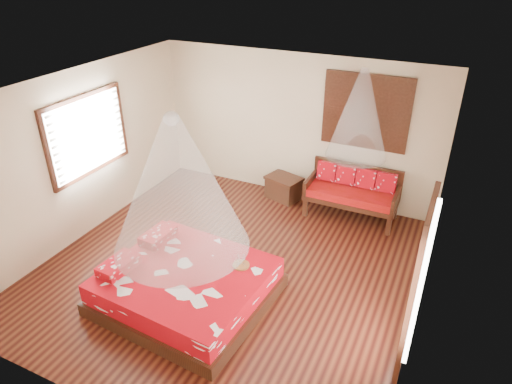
# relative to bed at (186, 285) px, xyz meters

# --- Properties ---
(room) EXTENTS (5.54, 5.54, 2.84)m
(room) POSITION_rel_bed_xyz_m (0.22, 0.90, 1.15)
(room) COLOR black
(room) RESTS_ON ground
(bed) EXTENTS (2.33, 2.14, 0.65)m
(bed) POSITION_rel_bed_xyz_m (0.00, 0.00, 0.00)
(bed) COLOR black
(bed) RESTS_ON floor
(daybed) EXTENTS (1.64, 0.73, 0.94)m
(daybed) POSITION_rel_bed_xyz_m (1.50, 3.27, 0.27)
(daybed) COLOR black
(daybed) RESTS_ON floor
(storage_chest) EXTENTS (0.77, 0.65, 0.46)m
(storage_chest) POSITION_rel_bed_xyz_m (0.12, 3.35, -0.02)
(storage_chest) COLOR black
(storage_chest) RESTS_ON floor
(shutter_panel) EXTENTS (1.52, 0.06, 1.32)m
(shutter_panel) POSITION_rel_bed_xyz_m (1.50, 3.61, 1.65)
(shutter_panel) COLOR black
(shutter_panel) RESTS_ON wall_back
(window_left) EXTENTS (0.10, 1.74, 1.34)m
(window_left) POSITION_rel_bed_xyz_m (-2.49, 1.10, 1.45)
(window_left) COLOR black
(window_left) RESTS_ON wall_left
(glazed_door) EXTENTS (0.08, 1.02, 2.16)m
(glazed_door) POSITION_rel_bed_xyz_m (2.94, 0.30, 0.82)
(glazed_door) COLOR black
(glazed_door) RESTS_ON floor
(wine_tray) EXTENTS (0.24, 0.24, 0.19)m
(wine_tray) POSITION_rel_bed_xyz_m (0.66, 0.44, 0.30)
(wine_tray) COLOR brown
(wine_tray) RESTS_ON bed
(mosquito_net_main) EXTENTS (1.77, 1.77, 1.80)m
(mosquito_net_main) POSITION_rel_bed_xyz_m (0.02, -0.00, 1.60)
(mosquito_net_main) COLOR white
(mosquito_net_main) RESTS_ON ceiling
(mosquito_net_daybed) EXTENTS (1.03, 1.03, 1.50)m
(mosquito_net_daybed) POSITION_rel_bed_xyz_m (1.50, 3.15, 1.75)
(mosquito_net_daybed) COLOR white
(mosquito_net_daybed) RESTS_ON ceiling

